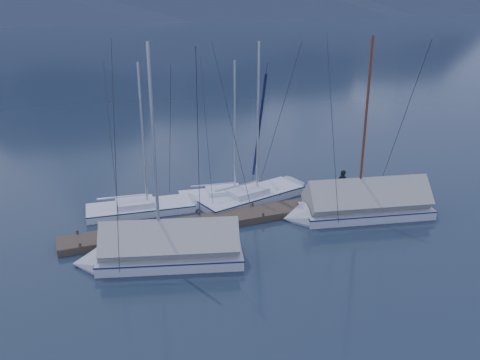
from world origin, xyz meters
name	(u,v)px	position (x,y,z in m)	size (l,w,h in m)	color
ground	(255,236)	(0.00, 0.00, 0.00)	(1000.00, 1000.00, 0.00)	black
dock	(240,218)	(0.00, 2.00, 0.11)	(18.00, 1.50, 0.54)	#382D23
mooring_posts	(231,215)	(-0.50, 2.00, 0.35)	(15.12, 1.52, 0.35)	#382D23
sailboat_open_left	(156,208)	(-3.75, 4.81, 0.15)	(6.71, 2.81, 8.68)	silver
sailboat_open_mid	(243,195)	(1.24, 4.72, 0.15)	(6.64, 2.95, 8.53)	silver
sailboat_open_right	(264,194)	(2.45, 4.46, 0.17)	(7.51, 3.79, 9.56)	silver
sailboat_covered_near	(355,207)	(5.79, 0.25, 0.51)	(8.17, 3.99, 10.20)	silver
sailboat_covered_far	(157,252)	(-4.96, -0.77, 0.50)	(7.65, 4.13, 10.28)	silver
person	(343,184)	(5.99, 1.85, 1.17)	(0.61, 0.40, 1.66)	black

